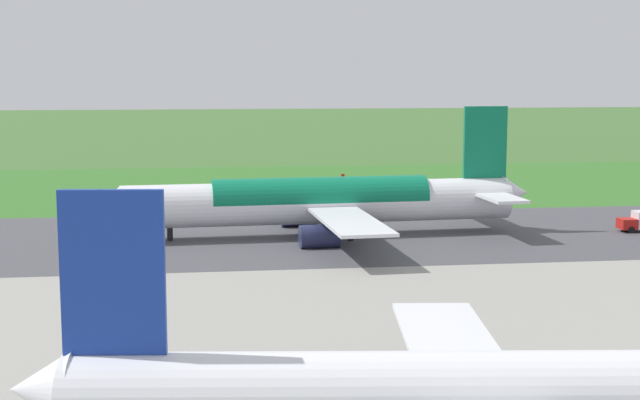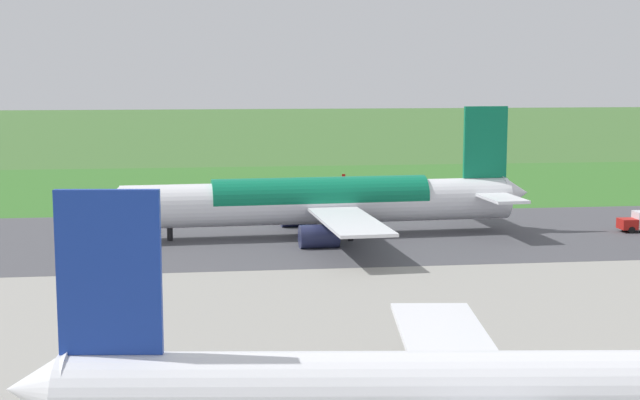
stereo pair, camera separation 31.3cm
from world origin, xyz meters
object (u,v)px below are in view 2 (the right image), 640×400
Objects in this scene: no_stopping_sign at (344,181)px; traffic_cone_orange at (299,186)px; airliner_main at (323,201)px; airliner_parked_mid at (492,396)px.

no_stopping_sign reaches higher than traffic_cone_orange.
airliner_main is at bearing 77.89° from no_stopping_sign.
no_stopping_sign is at bearing -95.08° from airliner_parked_mid.
airliner_main is at bearing 87.46° from traffic_cone_orange.
airliner_main is 19.43× the size of no_stopping_sign.
airliner_main is 48.59m from traffic_cone_orange.
no_stopping_sign is (-9.96, -111.94, -2.28)m from airliner_parked_mid.
airliner_parked_mid is at bearing 84.92° from no_stopping_sign.
airliner_parked_mid is 89.57× the size of traffic_cone_orange.
no_stopping_sign is 5.07× the size of traffic_cone_orange.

